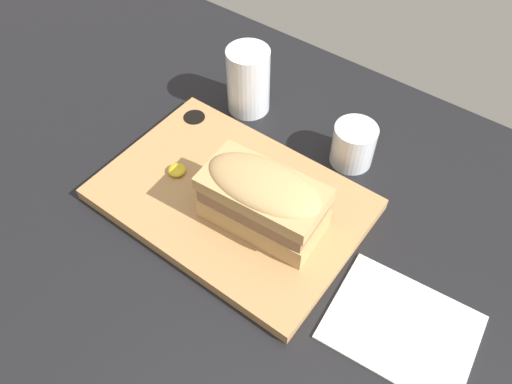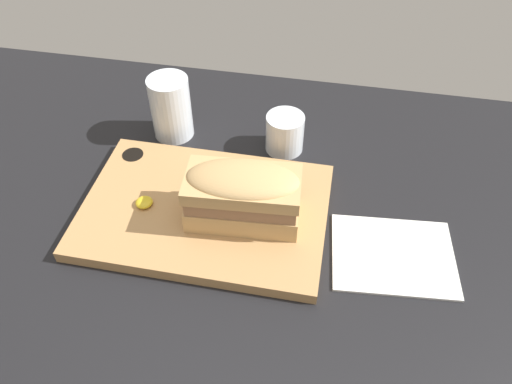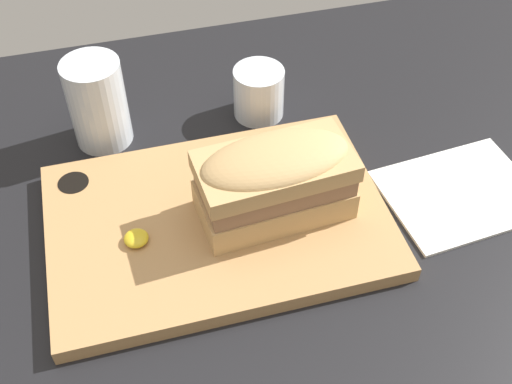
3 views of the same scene
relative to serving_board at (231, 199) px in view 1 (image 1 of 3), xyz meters
The scene contains 7 objects.
dining_table 7.13cm from the serving_board, 59.17° to the right, with size 187.18×93.44×2.00cm.
serving_board is the anchor object (origin of this frame).
sandwich 8.88cm from the serving_board, ahead, with size 17.29×9.79×9.36cm.
mustard_dollop 9.43cm from the serving_board, behind, with size 2.69×2.69×1.08cm.
water_glass 21.84cm from the serving_board, 120.21° to the left, with size 7.26×7.26×11.66cm.
wine_glass 20.87cm from the serving_board, 61.45° to the left, with size 6.73×6.73×6.92cm.
napkin 29.46cm from the serving_board, ahead, with size 18.96×15.51×0.40cm.
Camera 1 is at (26.67, -28.35, 61.15)cm, focal length 35.00 mm.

